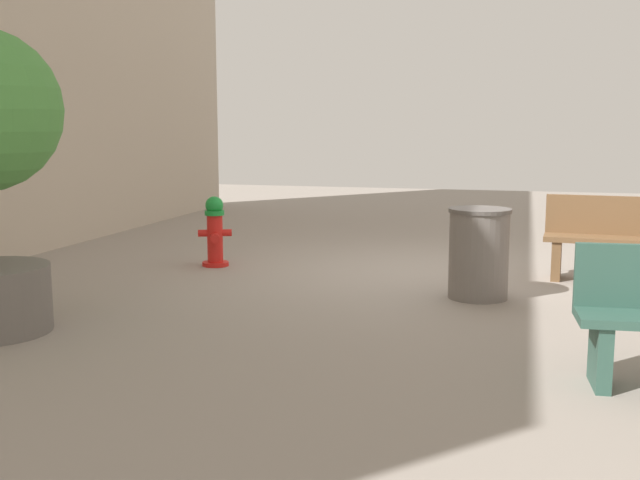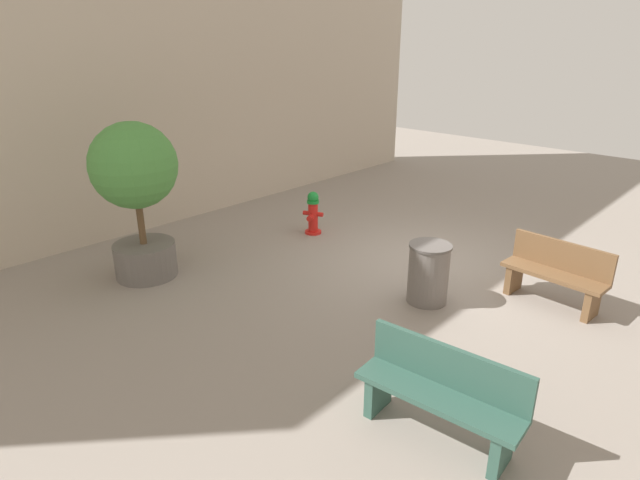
{
  "view_description": "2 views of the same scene",
  "coord_description": "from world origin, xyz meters",
  "views": [
    {
      "loc": [
        -1.16,
        8.96,
        1.76
      ],
      "look_at": [
        0.89,
        1.36,
        0.56
      ],
      "focal_mm": 42.97,
      "sensor_mm": 36.0,
      "label": 1
    },
    {
      "loc": [
        -4.41,
        7.49,
        3.77
      ],
      "look_at": [
        1.24,
        1.44,
        0.54
      ],
      "focal_mm": 29.72,
      "sensor_mm": 36.0,
      "label": 2
    }
  ],
  "objects": [
    {
      "name": "trash_bin",
      "position": [
        -0.72,
        1.18,
        0.46
      ],
      "size": [
        0.63,
        0.63,
        0.92
      ],
      "color": "slate",
      "rests_on": "ground_plane"
    },
    {
      "name": "bench_far",
      "position": [
        -2.35,
        3.55,
        0.5
      ],
      "size": [
        1.7,
        0.57,
        0.95
      ],
      "color": "#33594C",
      "rests_on": "ground_plane"
    },
    {
      "name": "fire_hydrant",
      "position": [
        2.54,
        0.25,
        0.43
      ],
      "size": [
        0.42,
        0.4,
        0.87
      ],
      "color": "red",
      "rests_on": "ground_plane"
    },
    {
      "name": "planter_tree",
      "position": [
        3.18,
        3.58,
        1.57
      ],
      "size": [
        1.35,
        1.35,
        2.55
      ],
      "color": "slate",
      "rests_on": "ground_plane"
    },
    {
      "name": "ground_plane",
      "position": [
        0.0,
        0.0,
        0.0
      ],
      "size": [
        23.4,
        23.4,
        0.0
      ],
      "primitive_type": "plane",
      "color": "gray"
    },
    {
      "name": "bench_near",
      "position": [
        -2.12,
        -0.05,
        0.49
      ],
      "size": [
        1.5,
        0.54,
        0.95
      ],
      "color": "brown",
      "rests_on": "ground_plane"
    }
  ]
}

